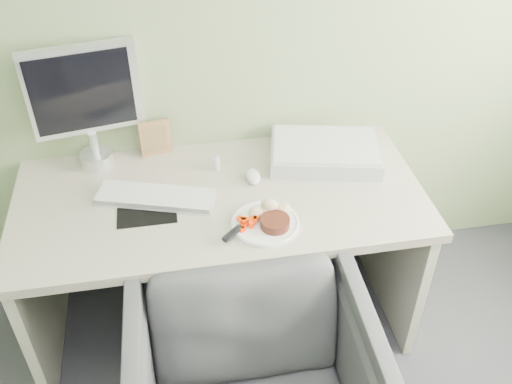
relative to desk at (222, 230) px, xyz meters
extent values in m
plane|color=gray|center=(0.00, 0.38, 0.80)|extent=(3.50, 0.00, 3.50)
cube|color=#BAAF9C|center=(0.00, 0.00, 0.16)|extent=(1.60, 0.75, 0.04)
cube|color=beige|center=(-0.76, 0.00, -0.20)|extent=(0.04, 0.70, 0.69)
cube|color=beige|center=(0.76, 0.00, -0.20)|extent=(0.04, 0.70, 0.69)
cylinder|color=white|center=(0.14, -0.20, 0.19)|extent=(0.25, 0.25, 0.01)
cylinder|color=black|center=(0.17, -0.23, 0.21)|extent=(0.14, 0.14, 0.03)
ellipsoid|color=tan|center=(0.17, -0.15, 0.23)|extent=(0.14, 0.13, 0.07)
cube|color=#FF3705|center=(0.08, -0.21, 0.22)|extent=(0.07, 0.06, 0.04)
cube|color=silver|center=(0.10, -0.18, 0.21)|extent=(0.11, 0.11, 0.01)
cube|color=black|center=(0.01, -0.26, 0.21)|extent=(0.08, 0.08, 0.02)
cube|color=black|center=(-0.28, -0.04, 0.18)|extent=(0.22, 0.20, 0.00)
cube|color=white|center=(-0.25, 0.02, 0.20)|extent=(0.47, 0.26, 0.02)
ellipsoid|color=white|center=(0.15, 0.07, 0.20)|extent=(0.06, 0.10, 0.04)
cube|color=#946C45|center=(-0.23, 0.33, 0.26)|extent=(0.13, 0.04, 0.16)
cylinder|color=white|center=(0.01, 0.17, 0.21)|extent=(0.03, 0.03, 0.05)
cone|color=#94B8EC|center=(0.01, 0.17, 0.25)|extent=(0.02, 0.02, 0.02)
cube|color=#B5B8BD|center=(0.47, 0.16, 0.22)|extent=(0.51, 0.39, 0.07)
cylinder|color=silver|center=(-0.48, 0.29, 0.21)|extent=(0.13, 0.13, 0.06)
cylinder|color=silver|center=(-0.48, 0.29, 0.29)|extent=(0.03, 0.03, 0.10)
cube|color=silver|center=(-0.48, 0.32, 0.52)|extent=(0.43, 0.11, 0.36)
cube|color=black|center=(-0.48, 0.30, 0.52)|extent=(0.38, 0.07, 0.32)
camera|label=1|loc=(-0.16, -1.73, 1.58)|focal=40.00mm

